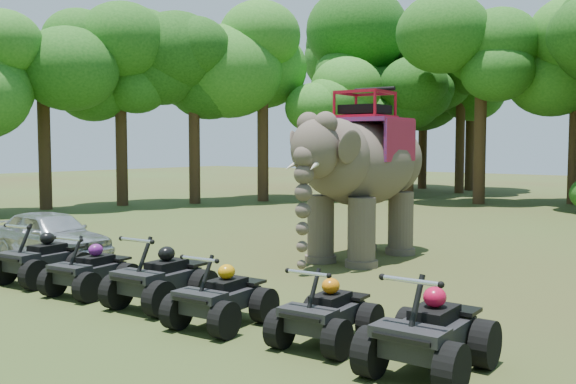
% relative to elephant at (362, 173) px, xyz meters
% --- Properties ---
extents(ground, '(110.00, 110.00, 0.00)m').
position_rel_elephant_xyz_m(ground, '(0.17, -4.50, -2.19)').
color(ground, '#47381E').
rests_on(ground, ground).
extents(elephant, '(2.60, 5.34, 4.37)m').
position_rel_elephant_xyz_m(elephant, '(0.00, 0.00, 0.00)').
color(elephant, brown).
rests_on(elephant, ground).
extents(parked_car, '(3.74, 1.53, 1.27)m').
position_rel_elephant_xyz_m(parked_car, '(-6.00, -5.14, -1.55)').
color(parked_car, silver).
rests_on(parked_car, ground).
extents(atv_0, '(1.46, 1.88, 1.29)m').
position_rel_elephant_xyz_m(atv_0, '(-3.78, -6.71, -1.54)').
color(atv_0, black).
rests_on(atv_0, ground).
extents(atv_1, '(1.39, 1.75, 1.19)m').
position_rel_elephant_xyz_m(atv_1, '(-2.04, -6.70, -1.59)').
color(atv_1, black).
rests_on(atv_1, ground).
extents(atv_2, '(1.45, 1.89, 1.31)m').
position_rel_elephant_xyz_m(atv_2, '(-0.23, -6.49, -1.53)').
color(atv_2, black).
rests_on(atv_2, ground).
extents(atv_3, '(1.34, 1.73, 1.20)m').
position_rel_elephant_xyz_m(atv_3, '(1.51, -6.73, -1.59)').
color(atv_3, black).
rests_on(atv_3, ground).
extents(atv_4, '(1.29, 1.68, 1.17)m').
position_rel_elephant_xyz_m(atv_4, '(3.37, -6.47, -1.60)').
color(atv_4, black).
rests_on(atv_4, ground).
extents(atv_5, '(1.39, 1.85, 1.33)m').
position_rel_elephant_xyz_m(atv_5, '(5.08, -6.61, -1.52)').
color(atv_5, black).
rests_on(atv_5, ground).
extents(tree_0, '(6.26, 6.26, 8.95)m').
position_rel_elephant_xyz_m(tree_0, '(0.17, 19.45, 2.29)').
color(tree_0, '#195114').
rests_on(tree_0, ground).
extents(tree_26, '(5.84, 5.84, 8.34)m').
position_rel_elephant_xyz_m(tree_26, '(-17.83, 1.87, 1.99)').
color(tree_26, '#195114').
rests_on(tree_26, ground).
extents(tree_27, '(5.79, 5.79, 8.27)m').
position_rel_elephant_xyz_m(tree_27, '(-16.65, 5.19, 1.95)').
color(tree_27, '#195114').
rests_on(tree_27, ground).
extents(tree_28, '(5.83, 5.83, 8.33)m').
position_rel_elephant_xyz_m(tree_28, '(-14.69, 8.09, 1.98)').
color(tree_28, '#195114').
rests_on(tree_28, ground).
extents(tree_29, '(6.47, 6.47, 9.24)m').
position_rel_elephant_xyz_m(tree_29, '(-12.92, 11.23, 2.43)').
color(tree_29, '#195114').
rests_on(tree_29, ground).
extents(tree_30, '(4.64, 4.64, 6.63)m').
position_rel_elephant_xyz_m(tree_30, '(-10.17, 13.60, 1.13)').
color(tree_30, '#195114').
rests_on(tree_30, ground).
extents(tree_31, '(4.79, 4.79, 6.84)m').
position_rel_elephant_xyz_m(tree_31, '(-7.98, 17.87, 1.23)').
color(tree_31, '#195114').
rests_on(tree_31, ground).
extents(tree_32, '(6.69, 6.69, 9.55)m').
position_rel_elephant_xyz_m(tree_32, '(-3.52, 16.67, 2.59)').
color(tree_32, '#195114').
rests_on(tree_32, ground).
extents(tree_34, '(5.86, 5.86, 8.37)m').
position_rel_elephant_xyz_m(tree_34, '(-7.20, 22.86, 2.00)').
color(tree_34, '#195114').
rests_on(tree_34, ground).
extents(tree_35, '(6.70, 6.70, 9.57)m').
position_rel_elephant_xyz_m(tree_35, '(-11.04, 23.53, 2.60)').
color(tree_35, '#195114').
rests_on(tree_35, ground).
extents(tree_38, '(5.19, 5.19, 7.41)m').
position_rel_elephant_xyz_m(tree_38, '(-12.44, 17.91, 1.52)').
color(tree_38, '#195114').
rests_on(tree_38, ground).
extents(tree_40, '(6.41, 6.41, 9.15)m').
position_rel_elephant_xyz_m(tree_40, '(-10.80, 25.14, 2.39)').
color(tree_40, '#195114').
rests_on(tree_40, ground).
extents(tree_41, '(6.39, 6.39, 9.13)m').
position_rel_elephant_xyz_m(tree_41, '(-7.67, 25.50, 2.38)').
color(tree_41, '#195114').
rests_on(tree_41, ground).
extents(tree_42, '(5.64, 5.64, 8.05)m').
position_rel_elephant_xyz_m(tree_42, '(-11.88, 19.58, 1.84)').
color(tree_42, '#195114').
rests_on(tree_42, ground).
extents(tree_43, '(7.10, 7.10, 10.15)m').
position_rel_elephant_xyz_m(tree_43, '(-12.82, 19.45, 2.89)').
color(tree_43, '#195114').
rests_on(tree_43, ground).
extents(tree_46, '(6.47, 6.47, 9.25)m').
position_rel_elephant_xyz_m(tree_46, '(-13.21, 21.06, 2.44)').
color(tree_46, '#195114').
rests_on(tree_46, ground).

